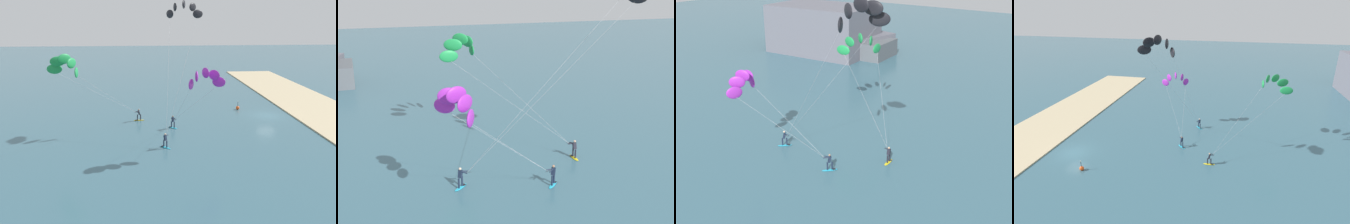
% 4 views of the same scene
% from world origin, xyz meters
% --- Properties ---
extents(kitesurfer_mid_water, '(10.87, 10.90, 10.25)m').
position_xyz_m(kitesurfer_mid_water, '(-9.13, 26.23, 8.69)').
color(kitesurfer_mid_water, yellow).
rests_on(kitesurfer_mid_water, ground).
extents(kitesurfer_far_out, '(9.61, 5.67, 9.04)m').
position_xyz_m(kitesurfer_far_out, '(-12.10, 11.74, 7.58)').
color(kitesurfer_far_out, '#23ADD1').
rests_on(kitesurfer_far_out, ground).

